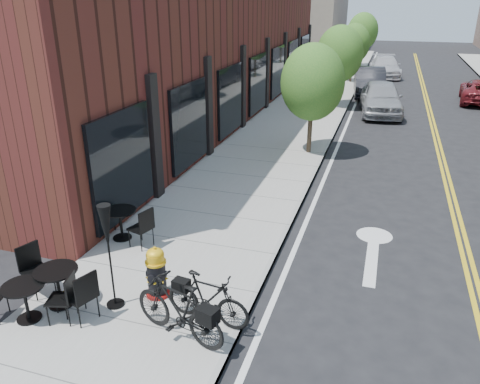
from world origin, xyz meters
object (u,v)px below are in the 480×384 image
(parked_car_b, at_px, (370,82))
(bistro_set_a, at_px, (25,297))
(bistro_set_b, at_px, (58,282))
(bistro_set_c, at_px, (121,220))
(fire_hydrant, at_px, (156,273))
(bicycle_left, at_px, (179,309))
(bicycle_right, at_px, (208,299))
(parked_car_a, at_px, (381,98))
(patio_umbrella, at_px, (107,235))
(parked_car_c, at_px, (385,67))

(parked_car_b, bearing_deg, bistro_set_a, -106.70)
(bistro_set_b, height_order, parked_car_b, parked_car_b)
(bistro_set_b, relative_size, bistro_set_c, 1.02)
(bistro_set_b, bearing_deg, fire_hydrant, 46.75)
(bistro_set_a, bearing_deg, bicycle_left, -7.76)
(bicycle_left, relative_size, bicycle_right, 1.15)
(bistro_set_c, height_order, parked_car_a, parked_car_a)
(patio_umbrella, bearing_deg, bicycle_right, 2.28)
(bistro_set_b, distance_m, parked_car_a, 18.59)
(fire_hydrant, height_order, bicycle_left, bicycle_left)
(bistro_set_c, xyz_separation_m, parked_car_a, (5.20, 15.33, 0.20))
(bistro_set_c, bearing_deg, parked_car_b, 94.43)
(parked_car_a, xyz_separation_m, parked_car_b, (-0.80, 4.70, -0.00))
(bicycle_left, bearing_deg, parked_car_a, -171.94)
(bistro_set_a, height_order, bistro_set_c, bistro_set_c)
(bistro_set_b, bearing_deg, parked_car_b, 98.73)
(bicycle_right, distance_m, bistro_set_a, 3.13)
(bicycle_right, bearing_deg, parked_car_b, 4.17)
(patio_umbrella, xyz_separation_m, parked_car_a, (3.98, 17.63, -0.77))
(fire_hydrant, height_order, bicycle_right, fire_hydrant)
(parked_car_a, bearing_deg, bistro_set_a, -111.98)
(bistro_set_c, bearing_deg, parked_car_c, 96.37)
(bicycle_right, xyz_separation_m, parked_car_a, (2.19, 17.56, 0.20))
(bicycle_right, relative_size, bistro_set_b, 0.86)
(bicycle_left, bearing_deg, bistro_set_c, -119.32)
(parked_car_a, bearing_deg, patio_umbrella, -108.95)
(fire_hydrant, bearing_deg, parked_car_b, 69.51)
(parked_car_a, height_order, parked_car_b, parked_car_a)
(bicycle_right, relative_size, parked_car_a, 0.34)
(bicycle_left, distance_m, bistro_set_a, 2.73)
(bistro_set_b, bearing_deg, bistro_set_a, -98.38)
(bistro_set_c, xyz_separation_m, parked_car_b, (4.40, 20.03, 0.19))
(bistro_set_b, bearing_deg, parked_car_c, 100.01)
(parked_car_b, height_order, parked_car_c, parked_car_b)
(parked_car_a, distance_m, parked_car_c, 12.15)
(bicycle_right, distance_m, bistro_set_c, 3.74)
(bistro_set_c, bearing_deg, bicycle_left, -28.45)
(fire_hydrant, bearing_deg, parked_car_a, 65.08)
(parked_car_b, bearing_deg, bicycle_right, -99.52)
(bicycle_left, relative_size, parked_car_c, 0.37)
(bicycle_left, bearing_deg, fire_hydrant, -121.15)
(patio_umbrella, bearing_deg, parked_car_b, 81.89)
(fire_hydrant, distance_m, parked_car_c, 29.43)
(patio_umbrella, bearing_deg, parked_car_a, 77.28)
(parked_car_a, bearing_deg, bicycle_right, -103.35)
(bistro_set_b, relative_size, patio_umbrella, 0.91)
(bistro_set_a, bearing_deg, parked_car_c, 64.81)
(bistro_set_c, height_order, parked_car_c, parked_car_c)
(bistro_set_c, distance_m, parked_car_c, 27.94)
(bicycle_right, height_order, bistro_set_b, bistro_set_b)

